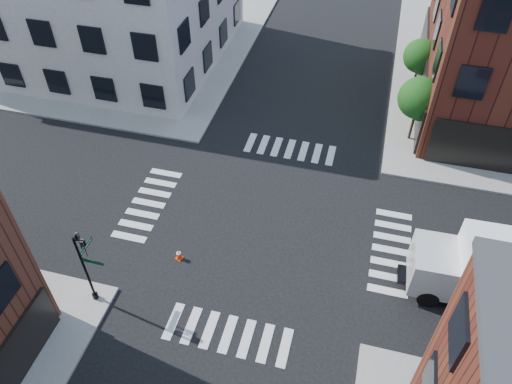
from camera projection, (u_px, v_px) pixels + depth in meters
The scene contains 7 objects.
ground at pixel (264, 226), 27.98m from camera, with size 120.00×120.00×0.00m, color black.
sidewalk_nw at pixel (100, 20), 46.31m from camera, with size 30.00×30.00×0.15m, color gray.
tree_near at pixel (420, 100), 31.32m from camera, with size 2.69×2.69×4.49m.
tree_far at pixel (421, 58), 35.68m from camera, with size 2.43×2.43×4.07m.
signal_pole at pixel (86, 262), 22.57m from camera, with size 1.29×1.24×4.60m.
box_truck at pixel (507, 273), 23.16m from camera, with size 8.55×2.81×3.83m.
traffic_cone at pixel (179, 255), 26.10m from camera, with size 0.44×0.44×0.63m.
Camera 1 is at (4.30, -18.25, 20.85)m, focal length 35.00 mm.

